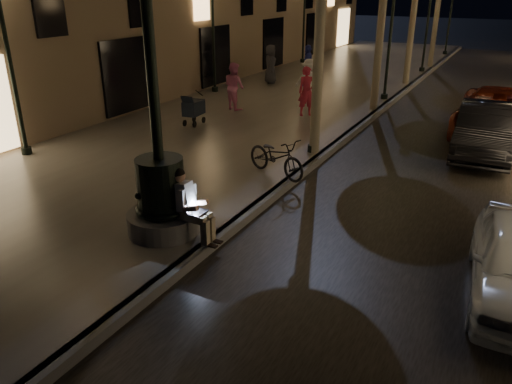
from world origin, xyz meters
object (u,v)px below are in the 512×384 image
Objects in this scene: car_third at (496,113)px; pedestrian_dark at (271,64)px; pedestrian_pink at (234,86)px; lamp_curb_d at (452,7)px; car_second at (486,130)px; bicycle at (276,156)px; lamp_curb_b at (392,23)px; lamp_curb_c at (429,13)px; stroller at (193,108)px; lamp_left_a at (6,43)px; pedestrian_red at (307,91)px; lamp_curb_a at (317,42)px; lamp_left_b at (213,20)px; pedestrian_white at (309,80)px; seated_man_laptop at (188,203)px; fountain_lamppost at (161,183)px; lamp_left_c at (304,9)px; pedestrian_blue at (308,65)px.

pedestrian_dark is at bearing 159.09° from car_third.
pedestrian_pink reaches higher than car_third.
lamp_curb_d reaches higher than car_second.
car_second is 2.36× the size of bicycle.
pedestrian_pink is 0.99× the size of pedestrian_dark.
lamp_curb_b is 0.91× the size of car_third.
stroller is at bearing -107.25° from lamp_curb_c.
lamp_left_a is at bearing -109.54° from lamp_curb_c.
lamp_curb_c is 1.00× the size of lamp_curb_d.
lamp_curb_d reaches higher than pedestrian_red.
lamp_curb_a is 16.00m from lamp_curb_c.
lamp_left_b is 4.95m from pedestrian_white.
seated_man_laptop is 22.12m from lamp_curb_c.
fountain_lamppost is at bearing -96.65° from lamp_curb_a.
car_second reaches higher than bicycle.
pedestrian_white is 4.26m from pedestrian_dark.
lamp_left_c reaches higher than pedestrian_dark.
pedestrian_blue is at bearing -65.39° from lamp_left_c.
lamp_left_b is (-7.10, -10.00, 0.00)m from lamp_curb_c.
pedestrian_pink is 0.93× the size of bicycle.
lamp_curb_a is at bearing -149.60° from car_second.
pedestrian_dark is at bearing -53.12° from pedestrian_pink.
pedestrian_dark is at bearing -129.70° from lamp_curb_c.
seated_man_laptop is at bearing -90.83° from lamp_curb_a.
lamp_left_b reaches higher than pedestrian_blue.
lamp_left_c is 1.08× the size of car_second.
pedestrian_dark is (-1.12, 8.13, 0.32)m from stroller.
pedestrian_blue is at bearing -120.24° from lamp_curb_c.
pedestrian_white is (-2.67, -1.87, -2.19)m from lamp_curb_b.
lamp_left_b reaches higher than car_third.
lamp_left_b is (0.00, 10.00, 0.00)m from lamp_left_a.
lamp_curb_a reaches higher than car_second.
lamp_curb_b is 7.38m from lamp_left_b.
lamp_curb_c is 2.73× the size of pedestrian_pink.
pedestrian_blue is (3.12, -6.82, -2.10)m from lamp_left_c.
lamp_curb_a is at bearing -167.54° from pedestrian_dark.
lamp_left_b is at bearing 116.19° from pedestrian_red.
lamp_left_c reaches higher than pedestrian_white.
car_third is (4.42, -2.89, -2.50)m from lamp_curb_b.
lamp_curb_b is at bearing 59.39° from lamp_left_a.
bicycle is at bearing -68.96° from lamp_left_c.
lamp_curb_c is (0.70, 22.00, 2.02)m from fountain_lamppost.
pedestrian_pink is at bearing 146.06° from pedestrian_red.
pedestrian_blue reaches higher than car_third.
bicycle is (0.60, 3.80, -0.52)m from fountain_lamppost.
lamp_curb_c is at bearing 90.00° from lamp_curb_a.
lamp_left_c reaches higher than stroller.
seated_man_laptop is 0.29× the size of lamp_curb_a.
seated_man_laptop is at bearing -90.35° from lamp_curb_b.
fountain_lamppost reaches higher than car_third.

